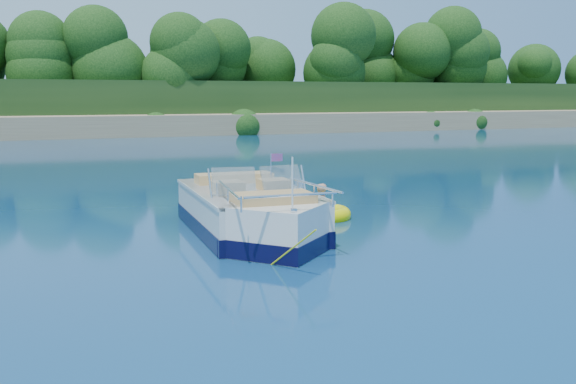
# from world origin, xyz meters

# --- Properties ---
(ground) EXTENTS (160.00, 160.00, 0.00)m
(ground) POSITION_xyz_m (0.00, 0.00, 0.00)
(ground) COLOR #0A254B
(ground) RESTS_ON ground
(shoreline) EXTENTS (170.00, 59.00, 6.00)m
(shoreline) POSITION_xyz_m (0.00, 63.77, 0.98)
(shoreline) COLOR #8B7151
(shoreline) RESTS_ON ground
(treeline) EXTENTS (150.00, 7.12, 8.19)m
(treeline) POSITION_xyz_m (0.04, 41.01, 5.55)
(treeline) COLOR black
(treeline) RESTS_ON ground
(motorboat) EXTENTS (2.45, 6.37, 2.12)m
(motorboat) POSITION_xyz_m (-3.09, 1.49, 0.41)
(motorboat) COLOR white
(motorboat) RESTS_ON ground
(tow_tube) EXTENTS (1.76, 1.76, 0.37)m
(tow_tube) POSITION_xyz_m (-0.95, 2.72, 0.10)
(tow_tube) COLOR #F0E600
(tow_tube) RESTS_ON ground
(boy) EXTENTS (0.45, 0.78, 1.45)m
(boy) POSITION_xyz_m (-0.95, 2.75, 0.00)
(boy) COLOR tan
(boy) RESTS_ON ground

